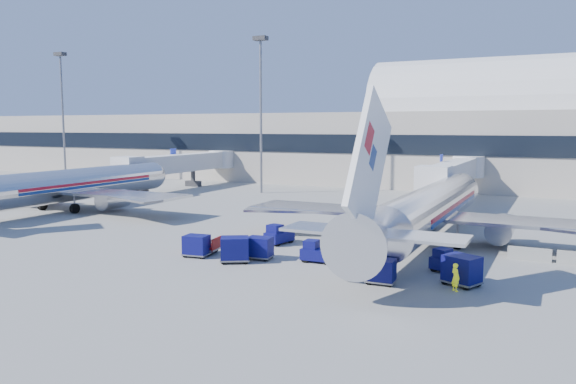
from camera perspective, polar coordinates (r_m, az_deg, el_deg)
The scene contains 19 objects.
ground at distance 47.51m, azimuth 0.86°, elevation -5.17°, with size 260.00×260.00×0.00m, color gray.
terminal at distance 103.58m, azimuth 7.40°, elevation 5.39°, with size 170.00×28.15×21.00m.
airliner_main at distance 48.05m, azimuth 14.07°, elevation -1.70°, with size 32.00×37.26×12.07m.
airliner_mid at distance 70.06m, azimuth -21.78°, elevation 0.61°, with size 32.00×37.26×12.07m.
jetbridge_near at distance 74.08m, azimuth 16.61°, elevation 1.89°, with size 4.40×27.50×6.25m.
jetbridge_mid at distance 91.04m, azimuth -10.45°, elevation 2.90°, with size 4.40×27.50×6.25m.
mast_far_west at distance 107.71m, azimuth -21.97°, elevation 8.88°, with size 2.00×1.20×22.60m.
mast_west at distance 82.50m, azimuth -2.78°, elevation 10.17°, with size 2.00×1.20×22.60m.
barrier_near at distance 45.02m, azimuth 23.33°, elevation -5.81°, with size 3.00×0.55×0.90m, color #9E9E96.
tug_lead at distance 40.78m, azimuth 2.95°, elevation -6.14°, with size 2.48×1.33×1.58m.
tug_right at distance 39.34m, azimuth 15.94°, elevation -6.87°, with size 2.70×2.08×1.58m.
tug_left at distance 46.89m, azimuth -0.99°, elevation -4.37°, with size 1.81×2.81×1.69m.
cart_train_a at distance 41.65m, azimuth -2.90°, elevation -5.64°, with size 2.03×1.64×1.65m.
cart_train_b at distance 40.78m, azimuth -5.42°, elevation -5.78°, with size 2.61×2.44×1.84m.
cart_train_c at distance 42.88m, azimuth -9.28°, elevation -5.37°, with size 2.03×1.65×1.64m.
cart_solo_near at distance 35.68m, azimuth 9.45°, elevation -7.90°, with size 1.85×1.45×1.57m.
cart_solo_far at distance 36.45m, azimuth 17.24°, elevation -7.54°, with size 2.59×2.35×1.86m.
cart_open_red at distance 44.03m, azimuth -8.58°, elevation -5.59°, with size 2.62×2.03×0.64m.
ramp_worker at distance 35.17m, azimuth 16.65°, elevation -8.29°, with size 0.62×0.41×1.69m, color #E9FF1A.
Camera 1 is at (19.94, -42.01, 9.76)m, focal length 35.00 mm.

